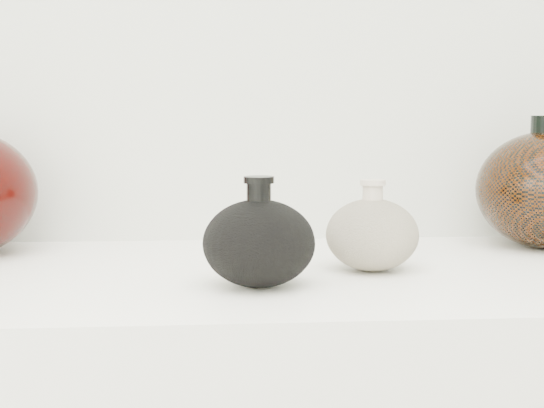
{
  "coord_description": "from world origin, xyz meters",
  "views": [
    {
      "loc": [
        -0.08,
        0.0,
        1.09
      ],
      "look_at": [
        -0.01,
        0.92,
        0.99
      ],
      "focal_mm": 50.0,
      "sensor_mm": 36.0,
      "label": 1
    }
  ],
  "objects": [
    {
      "name": "cream_gourd_vase",
      "position": [
        0.12,
        0.94,
        0.95
      ],
      "size": [
        0.15,
        0.15,
        0.12
      ],
      "color": "beige",
      "rests_on": "display_counter"
    },
    {
      "name": "black_gourd_vase",
      "position": [
        -0.03,
        0.86,
        0.95
      ],
      "size": [
        0.15,
        0.15,
        0.13
      ],
      "color": "black",
      "rests_on": "display_counter"
    }
  ]
}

